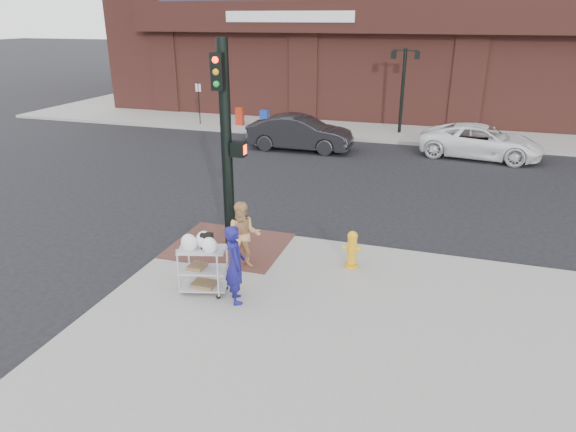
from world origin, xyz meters
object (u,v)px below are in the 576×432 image
(woman_blue, at_px, (235,264))
(fire_hydrant, at_px, (352,249))
(traffic_signal_pole, at_px, (227,143))
(minivan_white, at_px, (481,141))
(pedestrian_tan, at_px, (244,236))
(utility_cart, at_px, (203,266))
(lamp_post, at_px, (403,82))
(sedan_dark, at_px, (300,133))

(woman_blue, bearing_deg, fire_hydrant, -74.70)
(traffic_signal_pole, relative_size, minivan_white, 1.02)
(pedestrian_tan, distance_m, fire_hydrant, 2.49)
(pedestrian_tan, bearing_deg, fire_hydrant, -2.00)
(pedestrian_tan, xyz_separation_m, utility_cart, (-0.39, -1.28, -0.20))
(lamp_post, bearing_deg, woman_blue, -94.45)
(traffic_signal_pole, relative_size, utility_cart, 3.77)
(pedestrian_tan, height_order, utility_cart, pedestrian_tan)
(traffic_signal_pole, bearing_deg, lamp_post, 80.76)
(woman_blue, height_order, fire_hydrant, woman_blue)
(lamp_post, distance_m, woman_blue, 17.66)
(minivan_white, bearing_deg, lamp_post, 55.32)
(lamp_post, relative_size, woman_blue, 2.43)
(woman_blue, xyz_separation_m, pedestrian_tan, (-0.40, 1.43, -0.03))
(traffic_signal_pole, distance_m, minivan_white, 13.56)
(fire_hydrant, bearing_deg, woman_blue, -131.62)
(lamp_post, xyz_separation_m, minivan_white, (3.71, -3.36, -1.93))
(lamp_post, height_order, woman_blue, lamp_post)
(lamp_post, bearing_deg, sedan_dark, -131.67)
(utility_cart, relative_size, fire_hydrant, 1.47)
(minivan_white, bearing_deg, utility_cart, 164.79)
(minivan_white, height_order, fire_hydrant, minivan_white)
(sedan_dark, xyz_separation_m, utility_cart, (1.74, -12.99, -0.01))
(lamp_post, xyz_separation_m, pedestrian_tan, (-1.76, -16.10, -1.67))
(woman_blue, distance_m, sedan_dark, 13.39)
(woman_blue, xyz_separation_m, utility_cart, (-0.80, 0.15, -0.22))
(utility_cart, height_order, fire_hydrant, utility_cart)
(traffic_signal_pole, relative_size, woman_blue, 3.03)
(lamp_post, distance_m, minivan_white, 5.36)
(woman_blue, bearing_deg, pedestrian_tan, -17.37)
(fire_hydrant, bearing_deg, pedestrian_tan, -162.06)
(lamp_post, xyz_separation_m, sedan_dark, (-3.90, -4.38, -1.86))
(pedestrian_tan, xyz_separation_m, sedan_dark, (-2.14, 11.72, -0.19))
(traffic_signal_pole, xyz_separation_m, pedestrian_tan, (0.71, -0.87, -1.88))
(pedestrian_tan, xyz_separation_m, minivan_white, (5.47, 12.74, -0.26))
(pedestrian_tan, height_order, minivan_white, pedestrian_tan)
(pedestrian_tan, height_order, fire_hydrant, pedestrian_tan)
(sedan_dark, xyz_separation_m, fire_hydrant, (4.48, -10.96, -0.15))
(traffic_signal_pole, xyz_separation_m, woman_blue, (1.11, -2.30, -1.86))
(sedan_dark, relative_size, utility_cart, 3.47)
(utility_cart, bearing_deg, woman_blue, -10.75)
(sedan_dark, relative_size, fire_hydrant, 5.10)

